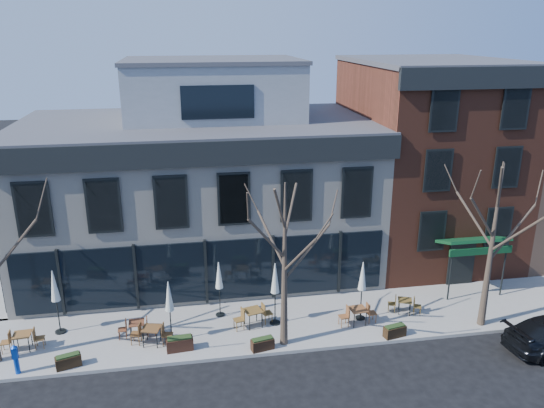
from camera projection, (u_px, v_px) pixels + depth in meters
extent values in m
plane|color=black|center=(207.00, 307.00, 25.52)|extent=(120.00, 120.00, 0.00)
cube|color=gray|center=(282.00, 322.00, 24.01)|extent=(33.50, 4.70, 0.15)
cube|color=beige|center=(200.00, 197.00, 28.94)|extent=(18.00, 10.00, 8.00)
cube|color=#47474C|center=(196.00, 123.00, 27.66)|extent=(18.30, 10.30, 0.30)
cube|color=black|center=(201.00, 154.00, 23.03)|extent=(18.30, 0.25, 1.10)
cube|color=black|center=(12.00, 138.00, 26.35)|extent=(0.25, 10.30, 1.10)
cube|color=black|center=(206.00, 271.00, 24.87)|extent=(17.20, 0.12, 3.00)
cube|color=black|center=(25.00, 250.00, 27.21)|extent=(0.12, 7.50, 3.00)
cube|color=gray|center=(213.00, 90.00, 28.27)|extent=(9.00, 6.50, 3.00)
cube|color=brown|center=(425.00, 160.00, 30.55)|extent=(8.00, 10.00, 11.00)
cube|color=#47474C|center=(435.00, 61.00, 28.80)|extent=(8.20, 10.20, 0.25)
cube|color=black|center=(485.00, 78.00, 24.16)|extent=(8.20, 0.25, 1.00)
cube|color=#0D3A1C|center=(473.00, 240.00, 25.90)|extent=(3.20, 1.66, 0.67)
cube|color=black|center=(461.00, 264.00, 27.17)|extent=(1.40, 0.10, 2.50)
cylinder|color=#382B21|center=(10.00, 253.00, 20.04)|extent=(2.23, 0.50, 2.48)
cone|color=#382B21|center=(284.00, 267.00, 21.20)|extent=(0.34, 0.34, 7.04)
cylinder|color=#382B21|center=(307.00, 252.00, 21.35)|extent=(2.00, 0.46, 2.21)
cylinder|color=#382B21|center=(271.00, 238.00, 21.65)|extent=(0.93, 1.84, 1.91)
cylinder|color=#382B21|center=(267.00, 239.00, 20.39)|extent=(1.61, 0.68, 1.97)
cylinder|color=#382B21|center=(299.00, 256.00, 20.20)|extent=(0.93, 1.83, 2.03)
cone|color=#382B21|center=(492.00, 247.00, 22.57)|extent=(0.34, 0.34, 7.48)
cylinder|color=#382B21|center=(512.00, 232.00, 22.73)|extent=(2.12, 0.48, 2.35)
cylinder|color=#382B21|center=(474.00, 219.00, 23.05)|extent=(0.98, 1.94, 2.03)
cylinder|color=#382B21|center=(482.00, 218.00, 21.72)|extent=(1.71, 0.71, 2.09)
cylinder|color=#382B21|center=(516.00, 235.00, 21.51)|extent=(0.98, 1.94, 2.16)
cylinder|color=#0C39A4|center=(17.00, 366.00, 20.25)|extent=(0.19, 0.19, 0.67)
cube|color=#0C39A4|center=(15.00, 353.00, 20.07)|extent=(0.22, 0.18, 0.48)
cone|color=#0C39A4|center=(13.00, 346.00, 19.98)|extent=(0.25, 0.25, 0.11)
cube|color=brown|center=(22.00, 334.00, 21.63)|extent=(0.73, 0.73, 0.04)
cylinder|color=black|center=(14.00, 347.00, 21.43)|extent=(0.04, 0.04, 0.71)
cylinder|color=black|center=(29.00, 345.00, 21.55)|extent=(0.04, 0.04, 0.71)
cylinder|color=black|center=(17.00, 339.00, 21.94)|extent=(0.04, 0.04, 0.71)
cylinder|color=black|center=(31.00, 338.00, 22.06)|extent=(0.04, 0.04, 0.71)
cube|color=brown|center=(136.00, 323.00, 22.58)|extent=(0.67, 0.67, 0.04)
cylinder|color=black|center=(131.00, 334.00, 22.39)|extent=(0.04, 0.04, 0.66)
cylinder|color=black|center=(143.00, 332.00, 22.50)|extent=(0.04, 0.04, 0.66)
cylinder|color=black|center=(131.00, 327.00, 22.87)|extent=(0.04, 0.04, 0.66)
cylinder|color=black|center=(143.00, 326.00, 22.98)|extent=(0.04, 0.04, 0.66)
cube|color=brown|center=(151.00, 328.00, 22.01)|extent=(0.86, 0.86, 0.04)
cylinder|color=black|center=(143.00, 340.00, 21.87)|extent=(0.04, 0.04, 0.74)
cylinder|color=black|center=(157.00, 340.00, 21.84)|extent=(0.04, 0.04, 0.74)
cylinder|color=black|center=(147.00, 332.00, 22.42)|extent=(0.04, 0.04, 0.74)
cylinder|color=black|center=(160.00, 333.00, 22.39)|extent=(0.04, 0.04, 0.74)
cube|color=brown|center=(253.00, 310.00, 23.37)|extent=(0.90, 0.90, 0.04)
cylinder|color=black|center=(250.00, 323.00, 23.12)|extent=(0.04, 0.04, 0.75)
cylinder|color=black|center=(262.00, 320.00, 23.36)|extent=(0.04, 0.04, 0.75)
cylinder|color=black|center=(245.00, 317.00, 23.63)|extent=(0.04, 0.04, 0.75)
cylinder|color=black|center=(257.00, 314.00, 23.86)|extent=(0.04, 0.04, 0.75)
cube|color=brown|center=(358.00, 309.00, 23.53)|extent=(0.76, 0.76, 0.04)
cylinder|color=black|center=(354.00, 321.00, 23.32)|extent=(0.04, 0.04, 0.73)
cylinder|color=black|center=(366.00, 319.00, 23.45)|extent=(0.04, 0.04, 0.73)
cylinder|color=black|center=(349.00, 314.00, 23.84)|extent=(0.04, 0.04, 0.73)
cylinder|color=black|center=(361.00, 313.00, 23.97)|extent=(0.04, 0.04, 0.73)
cube|color=brown|center=(405.00, 300.00, 24.49)|extent=(0.81, 0.81, 0.04)
cylinder|color=black|center=(399.00, 309.00, 24.41)|extent=(0.04, 0.04, 0.64)
cylinder|color=black|center=(410.00, 310.00, 24.31)|extent=(0.04, 0.04, 0.64)
cylinder|color=black|center=(399.00, 303.00, 24.87)|extent=(0.04, 0.04, 0.64)
cylinder|color=black|center=(410.00, 304.00, 24.78)|extent=(0.04, 0.04, 0.64)
cylinder|color=black|center=(61.00, 331.00, 23.10)|extent=(0.47, 0.47, 0.06)
cylinder|color=black|center=(57.00, 308.00, 22.73)|extent=(0.05, 0.05, 2.36)
cone|color=beige|center=(54.00, 286.00, 22.39)|extent=(0.39, 0.39, 1.40)
cylinder|color=black|center=(172.00, 340.00, 22.46)|extent=(0.44, 0.44, 0.06)
cylinder|color=black|center=(170.00, 318.00, 22.12)|extent=(0.05, 0.05, 2.22)
cone|color=beige|center=(169.00, 296.00, 21.81)|extent=(0.36, 0.36, 1.31)
cylinder|color=black|center=(220.00, 315.00, 24.47)|extent=(0.43, 0.43, 0.06)
cylinder|color=black|center=(220.00, 294.00, 24.14)|extent=(0.05, 0.05, 2.14)
cone|color=silver|center=(219.00, 275.00, 23.84)|extent=(0.35, 0.35, 1.26)
cylinder|color=black|center=(275.00, 323.00, 23.79)|extent=(0.47, 0.47, 0.06)
cylinder|color=black|center=(275.00, 300.00, 23.43)|extent=(0.05, 0.05, 2.36)
cone|color=beige|center=(275.00, 278.00, 23.09)|extent=(0.39, 0.39, 1.39)
cylinder|color=black|center=(360.00, 318.00, 24.19)|extent=(0.45, 0.45, 0.06)
cylinder|color=black|center=(361.00, 296.00, 23.84)|extent=(0.05, 0.05, 2.25)
cone|color=silver|center=(363.00, 276.00, 23.52)|extent=(0.37, 0.37, 1.33)
cube|color=black|center=(68.00, 361.00, 20.68)|extent=(1.03, 0.66, 0.48)
cube|color=#1E3314|center=(68.00, 356.00, 20.60)|extent=(0.91, 0.55, 0.08)
cube|color=#321A10|center=(180.00, 344.00, 21.75)|extent=(1.12, 0.53, 0.54)
cube|color=#1E3314|center=(179.00, 338.00, 21.66)|extent=(1.00, 0.43, 0.09)
cube|color=#311C10|center=(262.00, 344.00, 21.80)|extent=(1.00, 0.57, 0.47)
cube|color=#1E3314|center=(262.00, 339.00, 21.72)|extent=(0.89, 0.47, 0.08)
cube|color=black|center=(395.00, 331.00, 22.72)|extent=(1.02, 0.58, 0.48)
cube|color=#1E3314|center=(395.00, 326.00, 22.64)|extent=(0.91, 0.49, 0.08)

